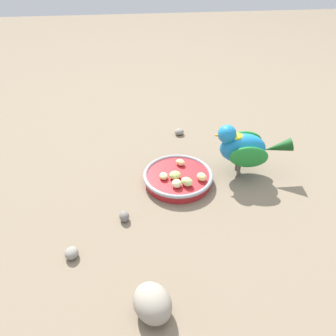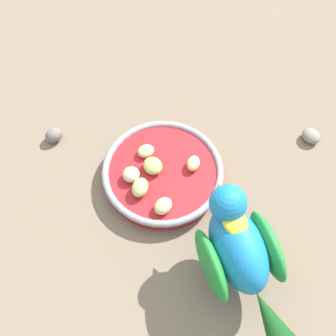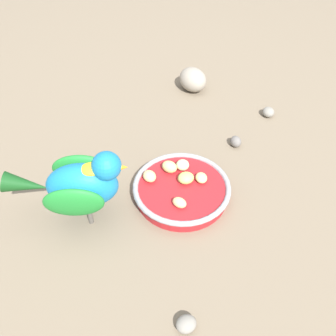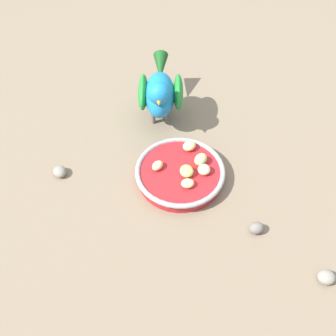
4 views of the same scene
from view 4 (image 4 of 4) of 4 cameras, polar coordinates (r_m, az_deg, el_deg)
name	(u,v)px [view 4 (image 4 of 4)]	position (r m, az deg, el deg)	size (l,w,h in m)	color
ground_plane	(189,181)	(0.89, 2.76, -1.77)	(4.00, 4.00, 0.00)	#756651
feeding_bowl	(180,173)	(0.88, 1.61, -0.73)	(0.19, 0.19, 0.03)	#AD1E23
apple_piece_0	(201,159)	(0.88, 4.37, 1.15)	(0.03, 0.02, 0.02)	#C6D17A
apple_piece_1	(188,183)	(0.85, 2.64, -2.06)	(0.03, 0.02, 0.02)	#E5C67F
apple_piece_2	(157,166)	(0.87, -1.42, 0.32)	(0.03, 0.02, 0.02)	#E5C67F
apple_piece_3	(204,169)	(0.87, 4.80, -0.13)	(0.03, 0.03, 0.02)	beige
apple_piece_4	(189,146)	(0.91, 2.84, 2.94)	(0.03, 0.02, 0.02)	#E5C67F
apple_piece_5	(187,172)	(0.86, 2.51, -0.48)	(0.03, 0.03, 0.02)	#B2CC66
parrot	(160,92)	(0.95, -1.10, 10.11)	(0.21, 0.11, 0.15)	#59544C
pebble_0	(326,277)	(0.81, 20.35, -13.47)	(0.03, 0.03, 0.02)	gray
pebble_1	(257,228)	(0.83, 11.72, -7.84)	(0.03, 0.02, 0.02)	slate
pebble_2	(60,172)	(0.92, -14.21, -0.47)	(0.03, 0.03, 0.02)	gray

